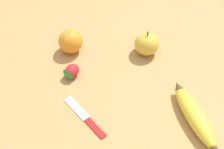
% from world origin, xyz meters
% --- Properties ---
extents(ground_plane, '(3.00, 3.00, 0.00)m').
position_xyz_m(ground_plane, '(0.00, 0.00, 0.00)').
color(ground_plane, tan).
extents(banana, '(0.20, 0.14, 0.04)m').
position_xyz_m(banana, '(-0.11, -0.18, 0.02)').
color(banana, yellow).
rests_on(banana, ground_plane).
extents(orange, '(0.07, 0.07, 0.07)m').
position_xyz_m(orange, '(0.07, 0.20, 0.04)').
color(orange, orange).
rests_on(orange, ground_plane).
extents(strawberry, '(0.06, 0.05, 0.04)m').
position_xyz_m(strawberry, '(-0.04, 0.17, 0.02)').
color(strawberry, red).
rests_on(strawberry, ground_plane).
extents(apple, '(0.08, 0.08, 0.08)m').
position_xyz_m(apple, '(0.11, -0.02, 0.03)').
color(apple, gold).
rests_on(apple, ground_plane).
extents(paring_knife, '(0.11, 0.14, 0.01)m').
position_xyz_m(paring_knife, '(-0.17, 0.09, 0.00)').
color(paring_knife, silver).
rests_on(paring_knife, ground_plane).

